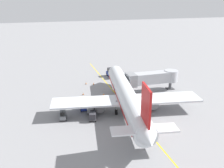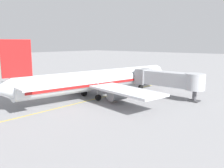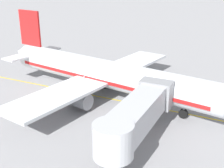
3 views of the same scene
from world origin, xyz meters
name	(u,v)px [view 1 (image 1 of 3)]	position (x,y,z in m)	size (l,w,h in m)	color
ground_plane	(130,111)	(0.00, 0.00, 0.00)	(400.00, 400.00, 0.00)	gray
gate_lead_in_line	(130,111)	(0.00, 0.00, 0.00)	(0.24, 80.00, 0.01)	gold
parked_airliner	(126,96)	(-0.67, 0.69, 3.19)	(30.45, 37.25, 10.63)	silver
jet_bridge	(152,78)	(9.27, 9.30, 3.45)	(13.42, 3.50, 4.98)	#A8AAAF
pushback_tractor	(112,73)	(2.99, 23.24, 1.10)	(2.47, 4.53, 2.40)	#1E339E
baggage_tug_lead	(83,106)	(-9.21, 3.59, 0.71)	(1.34, 2.53, 1.62)	#1E339E
baggage_tug_trailing	(63,115)	(-13.64, 0.73, 0.71)	(1.53, 2.62, 1.62)	slate
baggage_cart_front	(91,109)	(-7.89, 1.43, 0.95)	(1.95, 2.96, 1.58)	#4C4C51
baggage_cart_second_in_train	(93,115)	(-8.19, -1.45, 0.95)	(1.95, 2.96, 1.58)	#4C4C51
ground_crew_wing_walker	(104,97)	(-3.81, 6.86, 0.95)	(0.37, 0.70, 1.69)	#232328
safety_cone_nose_left	(86,83)	(-5.54, 19.01, 0.29)	(0.36, 0.36, 0.59)	black
safety_cone_nose_right	(83,94)	(-7.66, 11.68, 0.29)	(0.36, 0.36, 0.59)	black
safety_cone_wing_tip	(94,84)	(-3.68, 18.05, 0.29)	(0.36, 0.36, 0.59)	black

